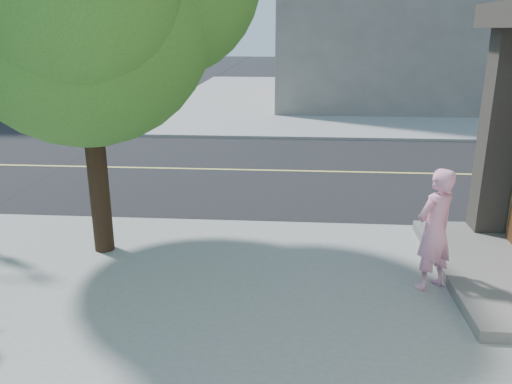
{
  "coord_description": "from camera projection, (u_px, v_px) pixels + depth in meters",
  "views": [
    {
      "loc": [
        5.96,
        -10.12,
        4.0
      ],
      "look_at": [
        5.32,
        -1.67,
        1.3
      ],
      "focal_mm": 35.97,
      "sensor_mm": 36.0,
      "label": 1
    }
  ],
  "objects": [
    {
      "name": "sidewalk_ne",
      "position": [
        421.0,
        98.0,
        30.69
      ],
      "size": [
        29.0,
        25.0,
        0.12
      ],
      "primitive_type": "cube",
      "color": "gray",
      "rests_on": "ground"
    },
    {
      "name": "ground",
      "position": [
        21.0,
        220.0,
        11.26
      ],
      "size": [
        140.0,
        140.0,
        0.0
      ],
      "primitive_type": "plane",
      "color": "black",
      "rests_on": "ground"
    },
    {
      "name": "road_ew",
      "position": [
        97.0,
        167.0,
        15.53
      ],
      "size": [
        140.0,
        9.0,
        0.01
      ],
      "primitive_type": "cube",
      "color": "black",
      "rests_on": "ground"
    },
    {
      "name": "man_on_phone",
      "position": [
        435.0,
        230.0,
        7.79
      ],
      "size": [
        0.84,
        0.78,
        1.93
      ],
      "primitive_type": "imported",
      "rotation": [
        0.0,
        0.0,
        3.76
      ],
      "color": "pink",
      "rests_on": "sidewalk_se"
    }
  ]
}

